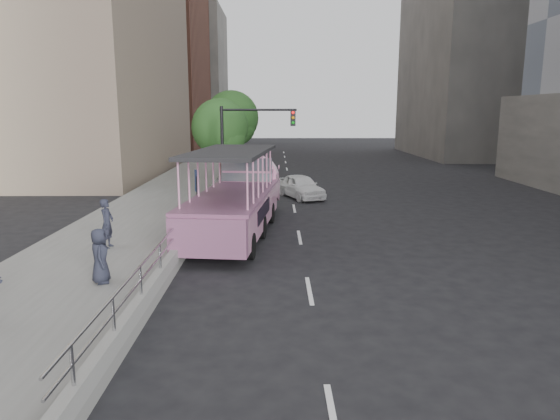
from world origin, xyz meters
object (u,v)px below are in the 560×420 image
Objects in this scene: street_tree_near at (221,130)px; street_tree_far at (233,120)px; pedestrian_near at (107,223)px; parking_sign at (197,195)px; pedestrian_far at (100,256)px; car at (301,186)px; traffic_signal at (244,138)px; duck_boat at (238,200)px.

street_tree_far reaches higher than street_tree_near.
parking_sign reaches higher than pedestrian_near.
pedestrian_far is at bearing -159.20° from pedestrian_near.
car is at bearing -26.29° from pedestrian_near.
pedestrian_far is 15.15m from traffic_signal.
street_tree_near is at bearing 114.98° from traffic_signal.
pedestrian_near is 3.76m from pedestrian_far.
duck_boat is 11.23m from street_tree_near.
pedestrian_near reaches higher than pedestrian_far.
traffic_signal is 3.80m from street_tree_near.
pedestrian_far is 18.33m from street_tree_near.
pedestrian_far is (1.00, -3.62, -0.09)m from pedestrian_near.
car is 13.78m from pedestrian_near.
parking_sign reaches higher than pedestrian_far.
street_tree_near is at bearing -91.91° from street_tree_far.
street_tree_near is at bearing 99.54° from duck_boat.
parking_sign is 18.11m from street_tree_far.
parking_sign is (2.72, 2.53, 0.54)m from pedestrian_near.
traffic_signal is (4.01, 11.02, 2.35)m from pedestrian_near.
street_tree_far is (-0.10, 17.92, 2.62)m from parking_sign.
pedestrian_near is at bearing -143.91° from car.
car is at bearing 69.67° from duck_boat.
pedestrian_far is 0.29× the size of traffic_signal.
street_tree_far is at bearing 95.49° from duck_boat.
pedestrian_near is 0.26× the size of street_tree_far.
pedestrian_near is 0.30× the size of street_tree_near.
car is 0.77× the size of traffic_signal.
pedestrian_near is at bearing -139.08° from duck_boat.
duck_boat reaches higher than parking_sign.
traffic_signal is at bearing -81.57° from street_tree_far.
car is at bearing 63.95° from parking_sign.
street_tree_far reaches higher than pedestrian_near.
pedestrian_far is at bearing -105.56° from parking_sign.
parking_sign is (-4.50, -9.20, 1.01)m from car.
street_tree_near is (-1.60, 3.43, 0.32)m from traffic_signal.
street_tree_near reaches higher than traffic_signal.
traffic_signal is 0.91× the size of street_tree_near.
street_tree_far reaches higher than parking_sign.
pedestrian_far is at bearing -93.83° from street_tree_far.
pedestrian_far is (-6.21, -15.36, 0.38)m from car.
traffic_signal reaches higher than car.
car is 1.49× the size of parking_sign.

